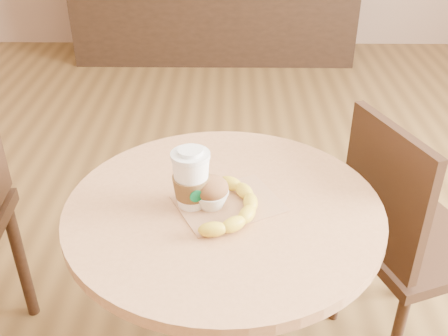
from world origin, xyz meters
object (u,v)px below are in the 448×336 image
banana (232,205)px  coffee_cup (191,181)px  muffin (211,192)px  cafe_table (224,265)px  chair_right (405,236)px

banana → coffee_cup: bearing=-179.9°
muffin → cafe_table: bearing=11.5°
banana → cafe_table: bearing=141.4°
muffin → banana: 0.06m
cafe_table → coffee_cup: coffee_cup is taller
chair_right → muffin: chair_right is taller
muffin → banana: (0.05, -0.02, -0.02)m
muffin → chair_right: bearing=21.6°
cafe_table → coffee_cup: 0.27m
chair_right → banana: size_ratio=3.43×
cafe_table → chair_right: 0.60m
chair_right → coffee_cup: (-0.63, -0.23, 0.34)m
chair_right → coffee_cup: coffee_cup is taller
chair_right → banana: bearing=95.0°
chair_right → muffin: size_ratio=9.98×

